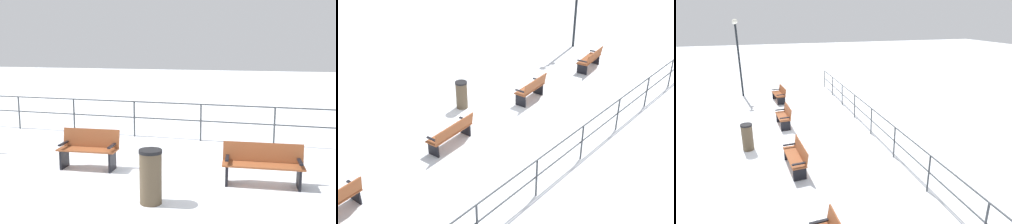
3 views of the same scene
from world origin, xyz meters
TOP-DOWN VIEW (x-y plane):
  - ground_plane at (0.00, 0.00)m, footprint 80.00×80.00m
  - bench_nearest at (-0.11, -5.92)m, footprint 0.75×1.58m
  - bench_second at (0.00, -1.98)m, footprint 0.64×1.43m
  - bench_third at (0.00, 1.96)m, footprint 0.65×1.67m
  - waterfront_railing at (-3.36, 0.00)m, footprint 0.05×17.20m
  - trash_bin at (1.53, 0.06)m, footprint 0.43×0.43m

SIDE VIEW (x-z plane):
  - ground_plane at x=0.00m, z-range 0.00..0.00m
  - bench_nearest at x=-0.11m, z-range 0.02..0.87m
  - bench_third at x=0.00m, z-range 0.03..0.88m
  - bench_second at x=0.00m, z-range 0.02..0.93m
  - trash_bin at x=1.53m, z-range 0.00..1.01m
  - waterfront_railing at x=-3.36m, z-range 0.20..1.34m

